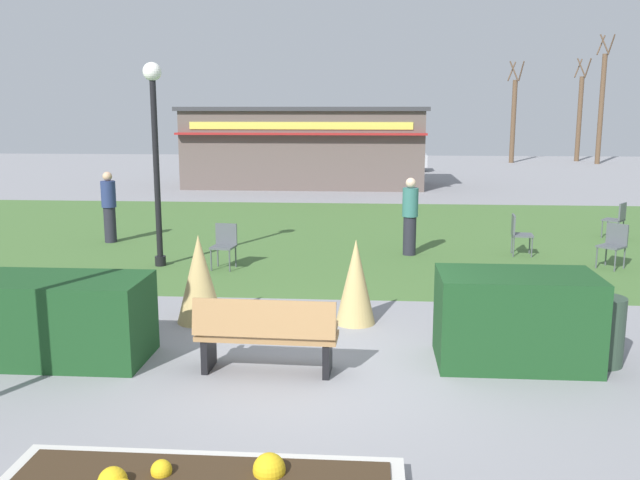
{
  "coord_description": "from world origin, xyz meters",
  "views": [
    {
      "loc": [
        0.54,
        -8.01,
        3.13
      ],
      "look_at": [
        -0.27,
        2.99,
        1.03
      ],
      "focal_mm": 38.67,
      "sensor_mm": 36.0,
      "label": 1
    }
  ],
  "objects_px": {
    "cafe_chair_center": "(617,217)",
    "cafe_chair_north": "(614,242)",
    "lamppost_mid": "(155,140)",
    "person_strolling": "(109,207)",
    "park_bench": "(266,335)",
    "person_standing": "(410,216)",
    "parked_car_west_slot": "(284,158)",
    "food_kiosk": "(305,146)",
    "tree_left_bg": "(513,119)",
    "tree_right_bg": "(579,117)",
    "parked_car_center_slot": "(385,158)",
    "cafe_chair_west": "(225,242)",
    "trash_bin": "(603,331)",
    "cafe_chair_east": "(518,231)",
    "tree_center_bg": "(601,107)"
  },
  "relations": [
    {
      "from": "cafe_chair_center",
      "to": "cafe_chair_north",
      "type": "bearing_deg",
      "value": -109.82
    },
    {
      "from": "lamppost_mid",
      "to": "person_strolling",
      "type": "distance_m",
      "value": 3.5
    },
    {
      "from": "cafe_chair_north",
      "to": "person_strolling",
      "type": "xyz_separation_m",
      "value": [
        -11.04,
        1.91,
        0.33
      ]
    },
    {
      "from": "park_bench",
      "to": "person_standing",
      "type": "bearing_deg",
      "value": 73.53
    },
    {
      "from": "cafe_chair_center",
      "to": "person_strolling",
      "type": "height_order",
      "value": "person_strolling"
    },
    {
      "from": "cafe_chair_north",
      "to": "parked_car_west_slot",
      "type": "xyz_separation_m",
      "value": [
        -9.38,
        22.03,
        0.12
      ]
    },
    {
      "from": "person_strolling",
      "to": "park_bench",
      "type": "bearing_deg",
      "value": -8.73
    },
    {
      "from": "food_kiosk",
      "to": "person_strolling",
      "type": "bearing_deg",
      "value": -105.13
    },
    {
      "from": "park_bench",
      "to": "tree_left_bg",
      "type": "xyz_separation_m",
      "value": [
        9.56,
        34.09,
        2.09
      ]
    },
    {
      "from": "parked_car_west_slot",
      "to": "tree_right_bg",
      "type": "distance_m",
      "value": 18.81
    },
    {
      "from": "cafe_chair_north",
      "to": "parked_car_center_slot",
      "type": "height_order",
      "value": "parked_car_center_slot"
    },
    {
      "from": "parked_car_west_slot",
      "to": "cafe_chair_west",
      "type": "bearing_deg",
      "value": -85.86
    },
    {
      "from": "trash_bin",
      "to": "food_kiosk",
      "type": "bearing_deg",
      "value": 105.57
    },
    {
      "from": "cafe_chair_west",
      "to": "tree_right_bg",
      "type": "relative_size",
      "value": 0.15
    },
    {
      "from": "park_bench",
      "to": "tree_right_bg",
      "type": "distance_m",
      "value": 38.3
    },
    {
      "from": "trash_bin",
      "to": "cafe_chair_center",
      "type": "bearing_deg",
      "value": 70.22
    },
    {
      "from": "lamppost_mid",
      "to": "cafe_chair_center",
      "type": "height_order",
      "value": "lamppost_mid"
    },
    {
      "from": "tree_left_bg",
      "to": "cafe_chair_center",
      "type": "bearing_deg",
      "value": -95.29
    },
    {
      "from": "cafe_chair_center",
      "to": "parked_car_center_slot",
      "type": "height_order",
      "value": "parked_car_center_slot"
    },
    {
      "from": "cafe_chair_center",
      "to": "tree_left_bg",
      "type": "distance_m",
      "value": 24.91
    },
    {
      "from": "cafe_chair_east",
      "to": "cafe_chair_north",
      "type": "bearing_deg",
      "value": -34.01
    },
    {
      "from": "food_kiosk",
      "to": "person_strolling",
      "type": "relative_size",
      "value": 5.83
    },
    {
      "from": "person_standing",
      "to": "parked_car_west_slot",
      "type": "xyz_separation_m",
      "value": [
        -5.38,
        21.06,
        -0.22
      ]
    },
    {
      "from": "cafe_chair_center",
      "to": "parked_car_center_slot",
      "type": "relative_size",
      "value": 0.21
    },
    {
      "from": "parked_car_west_slot",
      "to": "parked_car_center_slot",
      "type": "height_order",
      "value": "same"
    },
    {
      "from": "trash_bin",
      "to": "cafe_chair_center",
      "type": "xyz_separation_m",
      "value": [
        3.15,
        8.77,
        0.1
      ]
    },
    {
      "from": "park_bench",
      "to": "cafe_chair_center",
      "type": "height_order",
      "value": "park_bench"
    },
    {
      "from": "lamppost_mid",
      "to": "cafe_chair_east",
      "type": "relative_size",
      "value": 4.53
    },
    {
      "from": "trash_bin",
      "to": "tree_left_bg",
      "type": "xyz_separation_m",
      "value": [
        5.44,
        33.49,
        2.14
      ]
    },
    {
      "from": "cafe_chair_center",
      "to": "person_strolling",
      "type": "bearing_deg",
      "value": -173.45
    },
    {
      "from": "lamppost_mid",
      "to": "tree_center_bg",
      "type": "relative_size",
      "value": 0.55
    },
    {
      "from": "trash_bin",
      "to": "cafe_chair_west",
      "type": "xyz_separation_m",
      "value": [
        -5.78,
        4.87,
        0.1
      ]
    },
    {
      "from": "trash_bin",
      "to": "person_standing",
      "type": "relative_size",
      "value": 0.51
    },
    {
      "from": "food_kiosk",
      "to": "tree_right_bg",
      "type": "relative_size",
      "value": 1.61
    },
    {
      "from": "person_strolling",
      "to": "parked_car_center_slot",
      "type": "height_order",
      "value": "person_strolling"
    },
    {
      "from": "cafe_chair_east",
      "to": "parked_car_center_slot",
      "type": "relative_size",
      "value": 0.21
    },
    {
      "from": "lamppost_mid",
      "to": "cafe_chair_west",
      "type": "xyz_separation_m",
      "value": [
        1.36,
        -0.12,
        -2.02
      ]
    },
    {
      "from": "food_kiosk",
      "to": "person_strolling",
      "type": "height_order",
      "value": "food_kiosk"
    },
    {
      "from": "cafe_chair_north",
      "to": "tree_right_bg",
      "type": "bearing_deg",
      "value": 75.36
    },
    {
      "from": "cafe_chair_center",
      "to": "tree_left_bg",
      "type": "xyz_separation_m",
      "value": [
        2.29,
        24.72,
        2.05
      ]
    },
    {
      "from": "person_strolling",
      "to": "cafe_chair_north",
      "type": "bearing_deg",
      "value": 39.57
    },
    {
      "from": "tree_left_bg",
      "to": "tree_right_bg",
      "type": "distance_m",
      "value": 4.52
    },
    {
      "from": "park_bench",
      "to": "trash_bin",
      "type": "height_order",
      "value": "park_bench"
    },
    {
      "from": "person_strolling",
      "to": "parked_car_west_slot",
      "type": "relative_size",
      "value": 0.39
    },
    {
      "from": "food_kiosk",
      "to": "tree_center_bg",
      "type": "xyz_separation_m",
      "value": [
        15.87,
        12.73,
        1.65
      ]
    },
    {
      "from": "cafe_chair_east",
      "to": "tree_center_bg",
      "type": "relative_size",
      "value": 0.12
    },
    {
      "from": "food_kiosk",
      "to": "cafe_chair_west",
      "type": "relative_size",
      "value": 11.07
    },
    {
      "from": "cafe_chair_west",
      "to": "cafe_chair_center",
      "type": "distance_m",
      "value": 9.75
    },
    {
      "from": "tree_right_bg",
      "to": "tree_left_bg",
      "type": "bearing_deg",
      "value": -159.82
    },
    {
      "from": "lamppost_mid",
      "to": "cafe_chair_center",
      "type": "relative_size",
      "value": 4.53
    }
  ]
}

